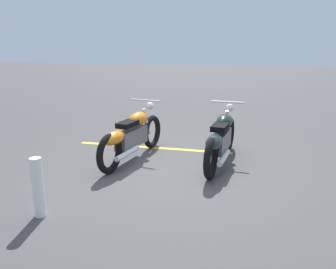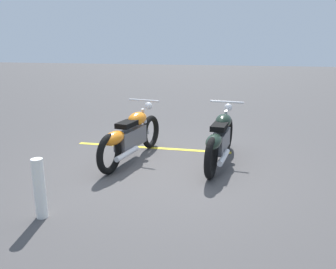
# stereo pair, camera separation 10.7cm
# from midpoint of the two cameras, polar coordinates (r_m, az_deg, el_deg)

# --- Properties ---
(ground_plane) EXTENTS (60.00, 60.00, 0.00)m
(ground_plane) POSITION_cam_midpoint_polar(r_m,az_deg,el_deg) (5.79, -0.19, -5.85)
(ground_plane) COLOR #474444
(motorcycle_bright_foreground) EXTENTS (2.22, 0.65, 1.04)m
(motorcycle_bright_foreground) POSITION_cam_midpoint_polar(r_m,az_deg,el_deg) (6.14, -6.77, -0.19)
(motorcycle_bright_foreground) COLOR black
(motorcycle_bright_foreground) RESTS_ON ground
(motorcycle_dark_foreground) EXTENTS (2.23, 0.62, 1.04)m
(motorcycle_dark_foreground) POSITION_cam_midpoint_polar(r_m,az_deg,el_deg) (5.98, 8.25, -0.68)
(motorcycle_dark_foreground) COLOR black
(motorcycle_dark_foreground) RESTS_ON ground
(bollard_post) EXTENTS (0.14, 0.14, 0.75)m
(bollard_post) POSITION_cam_midpoint_polar(r_m,az_deg,el_deg) (4.42, -21.41, -8.46)
(bollard_post) COLOR white
(bollard_post) RESTS_ON ground
(parking_stripe_near) EXTENTS (0.18, 3.20, 0.01)m
(parking_stripe_near) POSITION_cam_midpoint_polar(r_m,az_deg,el_deg) (6.97, -3.12, -2.22)
(parking_stripe_near) COLOR yellow
(parking_stripe_near) RESTS_ON ground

